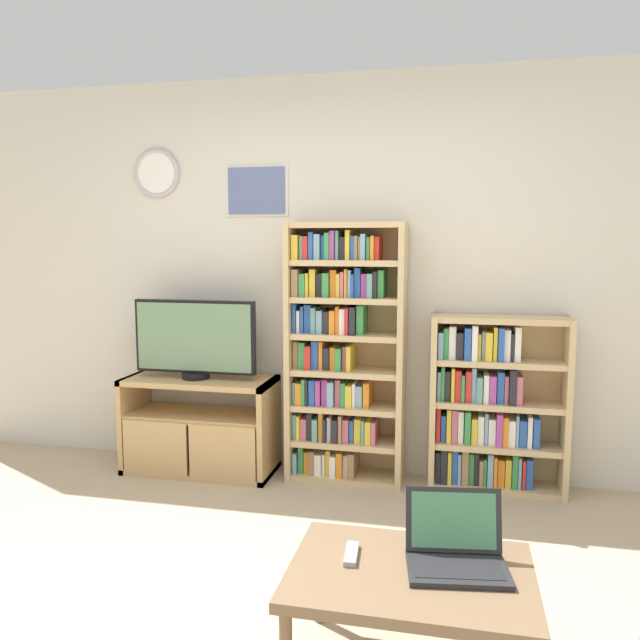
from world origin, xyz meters
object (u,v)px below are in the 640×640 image
(tv_stand, at_px, (199,425))
(laptop, at_px, (456,548))
(bookshelf_tall, at_px, (340,352))
(television, at_px, (195,339))
(coffee_table, at_px, (410,582))
(remote_near_laptop, at_px, (351,554))
(bookshelf_short, at_px, (489,407))

(tv_stand, distance_m, laptop, 2.35)
(bookshelf_tall, bearing_deg, laptop, -66.91)
(television, relative_size, coffee_table, 0.97)
(coffee_table, height_order, remote_near_laptop, remote_near_laptop)
(bookshelf_short, xyz_separation_m, coffee_table, (-0.35, -1.83, -0.17))
(tv_stand, bearing_deg, bookshelf_tall, 6.17)
(tv_stand, distance_m, bookshelf_tall, 1.07)
(laptop, relative_size, remote_near_laptop, 2.32)
(tv_stand, relative_size, laptop, 2.64)
(coffee_table, bearing_deg, tv_stand, 131.75)
(tv_stand, distance_m, coffee_table, 2.29)
(coffee_table, height_order, laptop, laptop)
(television, distance_m, bookshelf_tall, 0.96)
(coffee_table, bearing_deg, remote_near_laptop, 167.20)
(tv_stand, height_order, laptop, laptop)
(laptop, bearing_deg, coffee_table, -162.96)
(tv_stand, height_order, bookshelf_short, bookshelf_short)
(television, height_order, bookshelf_short, television)
(television, bearing_deg, bookshelf_short, 3.88)
(remote_near_laptop, bearing_deg, bookshelf_short, 67.78)
(television, relative_size, laptop, 2.18)
(bookshelf_tall, height_order, laptop, bookshelf_tall)
(remote_near_laptop, bearing_deg, television, 123.92)
(television, xyz_separation_m, laptop, (1.69, -1.63, -0.44))
(coffee_table, bearing_deg, bookshelf_tall, 108.07)
(tv_stand, xyz_separation_m, bookshelf_short, (1.87, 0.12, 0.20))
(television, height_order, laptop, television)
(tv_stand, bearing_deg, coffee_table, -48.25)
(television, distance_m, bookshelf_short, 1.93)
(television, bearing_deg, tv_stand, 15.87)
(bookshelf_short, height_order, remote_near_laptop, bookshelf_short)
(tv_stand, height_order, coffee_table, tv_stand)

